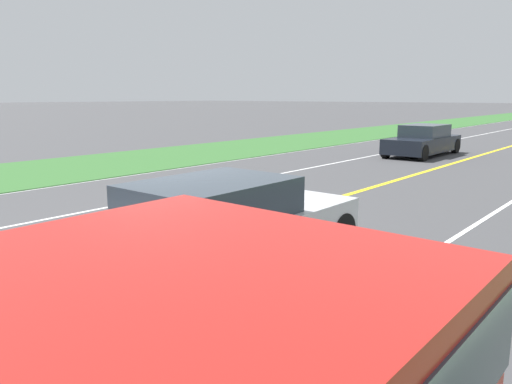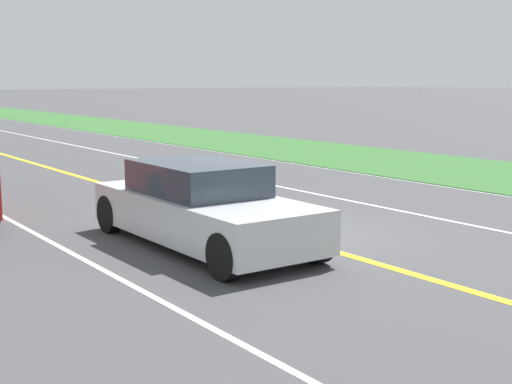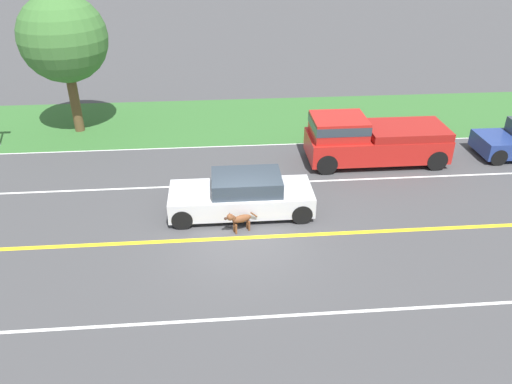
% 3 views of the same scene
% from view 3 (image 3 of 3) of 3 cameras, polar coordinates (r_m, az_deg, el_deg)
% --- Properties ---
extents(ground_plane, '(400.00, 400.00, 0.00)m').
position_cam_3_polar(ground_plane, '(15.53, -1.48, -5.26)').
color(ground_plane, '#424244').
extents(centre_divider_line, '(0.18, 160.00, 0.01)m').
position_cam_3_polar(centre_divider_line, '(15.53, -1.48, -5.25)').
color(centre_divider_line, yellow).
rests_on(centre_divider_line, ground).
extents(lane_edge_line_right, '(0.14, 160.00, 0.01)m').
position_cam_3_polar(lane_edge_line_right, '(21.65, -2.61, 5.31)').
color(lane_edge_line_right, white).
rests_on(lane_edge_line_right, ground).
extents(lane_dash_same_dir, '(0.10, 160.00, 0.01)m').
position_cam_3_polar(lane_dash_same_dir, '(18.51, -2.14, 0.90)').
color(lane_dash_same_dir, white).
rests_on(lane_dash_same_dir, ground).
extents(lane_dash_oncoming, '(0.10, 160.00, 0.01)m').
position_cam_3_polar(lane_dash_oncoming, '(12.81, -0.50, -14.16)').
color(lane_dash_oncoming, white).
rests_on(lane_dash_oncoming, ground).
extents(grass_verge_right, '(6.00, 160.00, 0.03)m').
position_cam_3_polar(grass_verge_right, '(24.41, -2.92, 8.20)').
color(grass_verge_right, '#33662D').
rests_on(grass_verge_right, ground).
extents(ego_car, '(1.85, 4.71, 1.38)m').
position_cam_3_polar(ego_car, '(16.48, -1.58, -0.37)').
color(ego_car, silver).
rests_on(ego_car, ground).
extents(dog, '(0.48, 1.08, 0.75)m').
position_cam_3_polar(dog, '(15.56, -1.97, -3.13)').
color(dog, brown).
rests_on(dog, ground).
extents(pickup_truck, '(2.11, 5.47, 1.94)m').
position_cam_3_polar(pickup_truck, '(20.33, 12.95, 5.92)').
color(pickup_truck, red).
rests_on(pickup_truck, ground).
extents(roadside_tree_right_near, '(3.70, 3.70, 6.04)m').
position_cam_3_polar(roadside_tree_right_near, '(23.38, -21.17, 16.02)').
color(roadside_tree_right_near, brown).
rests_on(roadside_tree_right_near, ground).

